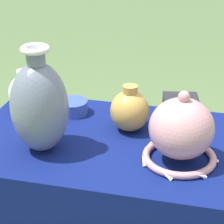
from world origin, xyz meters
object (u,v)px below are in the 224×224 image
at_px(vase_dome_bell, 181,132).
at_px(pot_squat_cobalt, 73,107).
at_px(mosaic_tile_box, 180,111).
at_px(jar_round_ochre, 130,110).
at_px(vase_tall_bulbous, 40,106).
at_px(jar_round_porcelain, 25,93).

bearing_deg(vase_dome_bell, pot_squat_cobalt, 150.35).
height_order(mosaic_tile_box, pot_squat_cobalt, mosaic_tile_box).
xyz_separation_m(mosaic_tile_box, jar_round_ochre, (-0.16, -0.09, 0.02)).
height_order(mosaic_tile_box, jar_round_ochre, jar_round_ochre).
bearing_deg(vase_dome_bell, vase_tall_bulbous, -175.68).
distance_m(jar_round_porcelain, pot_squat_cobalt, 0.18).
bearing_deg(jar_round_porcelain, vase_tall_bulbous, -56.35).
height_order(vase_tall_bulbous, mosaic_tile_box, vase_tall_bulbous).
relative_size(vase_dome_bell, jar_round_porcelain, 1.49).
bearing_deg(jar_round_porcelain, mosaic_tile_box, 3.50).
bearing_deg(jar_round_ochre, pot_squat_cobalt, 161.16).
distance_m(jar_round_porcelain, jar_round_ochre, 0.40).
distance_m(vase_tall_bulbous, jar_round_porcelain, 0.30).
relative_size(mosaic_tile_box, jar_round_ochre, 0.85).
bearing_deg(jar_round_ochre, vase_dome_bell, -40.40).
bearing_deg(vase_tall_bulbous, mosaic_tile_box, 34.78).
bearing_deg(jar_round_ochre, vase_tall_bulbous, -141.80).
height_order(vase_tall_bulbous, pot_squat_cobalt, vase_tall_bulbous).
distance_m(vase_dome_bell, mosaic_tile_box, 0.25).
xyz_separation_m(vase_dome_bell, jar_round_ochre, (-0.18, 0.16, -0.02)).
bearing_deg(pot_squat_cobalt, vase_dome_bell, -29.65).
xyz_separation_m(mosaic_tile_box, pot_squat_cobalt, (-0.39, -0.01, -0.02)).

